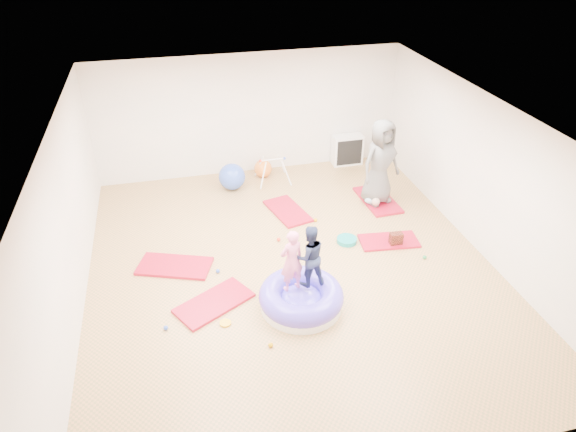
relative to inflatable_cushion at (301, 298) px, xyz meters
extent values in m
cube|color=tan|center=(0.11, 1.01, -0.17)|extent=(7.00, 8.00, 0.01)
cube|color=silver|center=(0.11, 1.01, 2.63)|extent=(7.00, 8.00, 0.01)
cube|color=white|center=(0.11, 5.01, 1.23)|extent=(7.00, 0.01, 2.80)
cube|color=white|center=(0.11, -2.99, 1.23)|extent=(7.00, 0.01, 2.80)
cube|color=white|center=(-3.39, 1.01, 1.23)|extent=(0.01, 8.00, 2.80)
cube|color=white|center=(3.61, 1.01, 1.23)|extent=(0.01, 8.00, 2.80)
cube|color=red|center=(-1.36, 0.37, -0.14)|extent=(1.38, 1.15, 0.05)
cube|color=red|center=(-1.92, 1.52, -0.14)|extent=(1.42, 1.05, 0.05)
cube|color=red|center=(0.48, 2.89, -0.14)|extent=(0.87, 1.30, 0.05)
cube|color=red|center=(2.10, 1.35, -0.14)|extent=(1.16, 0.67, 0.05)
cube|color=red|center=(2.49, 2.87, -0.14)|extent=(0.70, 1.31, 0.05)
cylinder|color=white|center=(0.00, 0.00, -0.09)|extent=(1.32, 1.32, 0.15)
torus|color=#5744E3|center=(0.00, 0.00, 0.05)|extent=(1.36, 1.36, 0.36)
ellipsoid|color=#5744E3|center=(0.00, 0.00, -0.04)|extent=(0.72, 0.72, 0.32)
imported|color=pink|center=(-0.14, 0.06, 0.77)|extent=(0.45, 0.35, 1.08)
imported|color=navy|center=(0.15, 0.13, 0.76)|extent=(0.54, 0.44, 1.06)
imported|color=#585858|center=(2.43, 2.81, 0.80)|extent=(1.03, 0.83, 1.83)
ellipsoid|color=#A1D0EB|center=(2.31, 2.72, -0.01)|extent=(0.36, 0.23, 0.21)
sphere|color=#CDA48C|center=(2.31, 2.56, 0.02)|extent=(0.17, 0.17, 0.17)
sphere|color=#D99B00|center=(-0.66, -0.76, -0.13)|extent=(0.07, 0.07, 0.07)
sphere|color=blue|center=(-2.14, -0.03, -0.13)|extent=(0.07, 0.07, 0.07)
sphere|color=red|center=(0.06, 1.89, -0.13)|extent=(0.07, 0.07, 0.07)
sphere|color=#228640|center=(0.30, -0.45, -0.13)|extent=(0.07, 0.07, 0.07)
sphere|color=#228640|center=(2.52, 0.69, -0.13)|extent=(0.07, 0.07, 0.07)
sphere|color=blue|center=(-1.19, 1.18, -0.13)|extent=(0.07, 0.07, 0.07)
sphere|color=#D99B00|center=(0.95, 2.39, -0.13)|extent=(0.07, 0.07, 0.07)
sphere|color=blue|center=(-0.48, 4.19, 0.13)|extent=(0.59, 0.59, 0.59)
sphere|color=orange|center=(0.31, 4.60, 0.04)|extent=(0.42, 0.42, 0.42)
cylinder|color=white|center=(0.21, 4.05, 0.14)|extent=(0.22, 0.22, 0.58)
cylinder|color=white|center=(0.21, 4.54, 0.14)|extent=(0.22, 0.22, 0.58)
cylinder|color=white|center=(0.74, 4.05, 0.14)|extent=(0.22, 0.22, 0.58)
cylinder|color=white|center=(0.74, 4.54, 0.14)|extent=(0.22, 0.22, 0.58)
cylinder|color=white|center=(0.47, 4.30, 0.39)|extent=(0.56, 0.03, 0.03)
sphere|color=red|center=(0.19, 4.30, 0.39)|extent=(0.07, 0.07, 0.07)
sphere|color=blue|center=(0.75, 4.30, 0.39)|extent=(0.07, 0.07, 0.07)
cube|color=white|center=(2.45, 4.81, 0.20)|extent=(0.73, 0.35, 0.73)
cube|color=black|center=(2.45, 4.64, 0.20)|extent=(0.63, 0.02, 0.63)
cube|color=white|center=(2.45, 4.76, 0.20)|extent=(0.02, 0.25, 0.64)
cube|color=white|center=(2.45, 4.76, 0.20)|extent=(0.64, 0.25, 0.02)
cylinder|color=#108B8A|center=(1.32, 1.54, -0.12)|extent=(0.38, 0.38, 0.08)
cube|color=maroon|center=(2.17, 1.22, -0.03)|extent=(0.24, 0.15, 0.27)
cylinder|color=#D99B00|center=(-1.24, -0.12, -0.15)|extent=(0.18, 0.18, 0.03)
camera|label=1|loc=(-1.70, -6.04, 5.40)|focal=32.00mm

